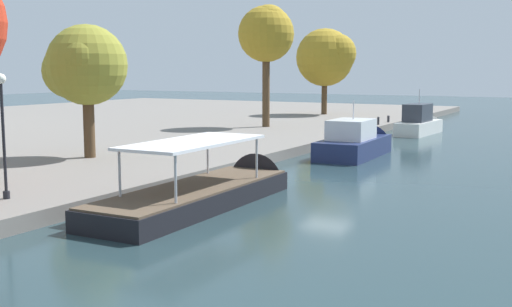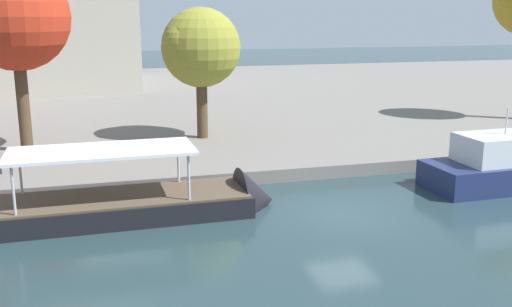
{
  "view_description": "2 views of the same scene",
  "coord_description": "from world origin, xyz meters",
  "views": [
    {
      "loc": [
        -30.36,
        -12.41,
        5.62
      ],
      "look_at": [
        -3.41,
        2.35,
        1.58
      ],
      "focal_mm": 44.68,
      "sensor_mm": 36.0,
      "label": 1
    },
    {
      "loc": [
        -9.24,
        -20.21,
        7.76
      ],
      "look_at": [
        -2.55,
        3.84,
        1.81
      ],
      "focal_mm": 41.08,
      "sensor_mm": 36.0,
      "label": 2
    }
  ],
  "objects": [
    {
      "name": "tour_boat_1",
      "position": [
        -7.94,
        2.15,
        0.33
      ],
      "size": [
        12.45,
        3.32,
        4.01
      ],
      "rotation": [
        0.0,
        0.0,
        0.01
      ],
      "color": "black",
      "rests_on": "ground_plane"
    },
    {
      "name": "tree_4",
      "position": [
        -3.32,
        13.54,
        5.82
      ],
      "size": [
        4.56,
        4.94,
        7.55
      ],
      "color": "#4C3823",
      "rests_on": "dock_promenade"
    },
    {
      "name": "ground_plane",
      "position": [
        0.0,
        0.0,
        0.0
      ],
      "size": [
        220.0,
        220.0,
        0.0
      ],
      "primitive_type": "plane",
      "color": "#23383D"
    },
    {
      "name": "dock_promenade",
      "position": [
        0.0,
        32.56,
        0.32
      ],
      "size": [
        120.0,
        55.0,
        0.64
      ],
      "primitive_type": "cube",
      "color": "slate",
      "rests_on": "ground_plane"
    },
    {
      "name": "tree_5",
      "position": [
        -12.92,
        12.39,
        7.63
      ],
      "size": [
        5.49,
        5.49,
        9.74
      ],
      "color": "#4C3823",
      "rests_on": "dock_promenade"
    }
  ]
}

